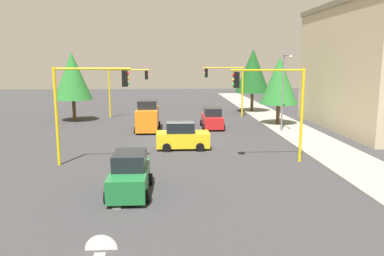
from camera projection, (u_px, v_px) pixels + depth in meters
ground_plane at (179, 143)px, 29.67m from camera, size 120.00×120.00×0.00m
sidewalk_kerb at (292, 129)px, 35.14m from camera, size 80.00×4.00×0.15m
lane_arrow_near at (122, 194)px, 18.18m from camera, size 2.40×1.10×1.10m
apartment_block at (379, 66)px, 35.01m from camera, size 17.31×9.30×11.59m
traffic_signal_near_right at (85, 96)px, 22.73m from camera, size 0.36×4.59×5.98m
traffic_signal_near_left at (274, 96)px, 23.36m from camera, size 0.36×4.59×5.89m
traffic_signal_far_right at (126, 83)px, 42.46m from camera, size 0.36×4.59×5.50m
traffic_signal_far_left at (227, 81)px, 43.05m from camera, size 0.36×4.59×5.72m
street_lamp_curbside at (284, 84)px, 32.96m from camera, size 2.15×0.28×7.00m
tree_roadside_mid at (279, 81)px, 37.31m from camera, size 3.71×3.71×6.75m
tree_opposite_side at (72, 76)px, 40.06m from camera, size 3.98×3.98×7.27m
tree_roadside_far at (253, 71)px, 47.00m from camera, size 4.28×4.28×7.82m
delivery_van_orange at (148, 117)px, 34.88m from camera, size 4.80×2.22×2.77m
car_yellow at (182, 137)px, 27.55m from camera, size 2.11×3.80×1.98m
car_green at (130, 175)px, 18.19m from camera, size 4.04×2.02×1.98m
car_red at (212, 119)px, 36.18m from camera, size 4.17×2.09×1.98m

